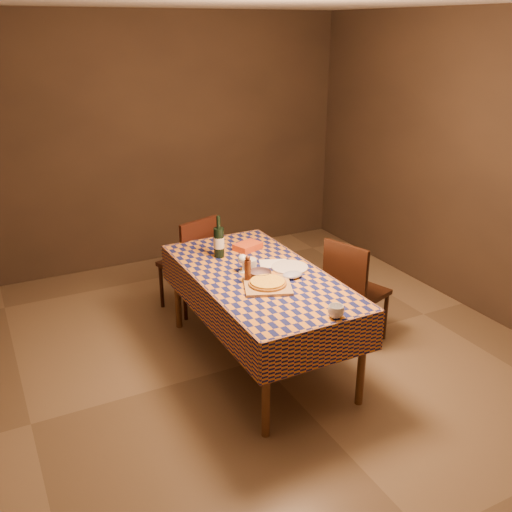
% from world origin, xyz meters
% --- Properties ---
extents(room, '(5.00, 5.10, 2.70)m').
position_xyz_m(room, '(0.00, 0.00, 1.35)').
color(room, brown).
rests_on(room, ground).
extents(dining_table, '(0.94, 1.84, 0.77)m').
position_xyz_m(dining_table, '(0.00, 0.00, 0.69)').
color(dining_table, brown).
rests_on(dining_table, ground).
extents(cutting_board, '(0.44, 0.44, 0.02)m').
position_xyz_m(cutting_board, '(-0.05, -0.24, 0.78)').
color(cutting_board, '#AB8250').
rests_on(cutting_board, dining_table).
extents(pizza, '(0.30, 0.30, 0.03)m').
position_xyz_m(pizza, '(-0.05, -0.24, 0.80)').
color(pizza, '#9A5D19').
rests_on(pizza, cutting_board).
extents(pepper_mill, '(0.06, 0.06, 0.21)m').
position_xyz_m(pepper_mill, '(-0.14, -0.09, 0.87)').
color(pepper_mill, '#492111').
rests_on(pepper_mill, dining_table).
extents(bowl, '(0.17, 0.17, 0.05)m').
position_xyz_m(bowl, '(-0.02, -0.06, 0.80)').
color(bowl, '#564148').
rests_on(bowl, dining_table).
extents(wine_glass, '(0.08, 0.08, 0.15)m').
position_xyz_m(wine_glass, '(-0.09, 0.09, 0.87)').
color(wine_glass, silver).
rests_on(wine_glass, dining_table).
extents(wine_bottle, '(0.11, 0.11, 0.35)m').
position_xyz_m(wine_bottle, '(-0.13, 0.46, 0.90)').
color(wine_bottle, black).
rests_on(wine_bottle, dining_table).
extents(deli_tub, '(0.12, 0.12, 0.09)m').
position_xyz_m(deli_tub, '(-0.02, 0.11, 0.81)').
color(deli_tub, silver).
rests_on(deli_tub, dining_table).
extents(takeout_container, '(0.26, 0.22, 0.05)m').
position_xyz_m(takeout_container, '(0.15, 0.50, 0.80)').
color(takeout_container, '#C9471A').
rests_on(takeout_container, dining_table).
extents(white_plate, '(0.30, 0.30, 0.02)m').
position_xyz_m(white_plate, '(0.26, -0.02, 0.78)').
color(white_plate, white).
rests_on(white_plate, dining_table).
extents(tumbler, '(0.11, 0.11, 0.08)m').
position_xyz_m(tumbler, '(0.12, -0.85, 0.81)').
color(tumbler, silver).
rests_on(tumbler, dining_table).
extents(flour_patch, '(0.27, 0.24, 0.00)m').
position_xyz_m(flour_patch, '(0.20, 0.13, 0.77)').
color(flour_patch, white).
rests_on(flour_patch, dining_table).
extents(flour_bag, '(0.18, 0.16, 0.05)m').
position_xyz_m(flour_bag, '(0.19, -0.17, 0.79)').
color(flour_bag, '#969FC1').
rests_on(flour_bag, dining_table).
extents(chair_far, '(0.53, 0.54, 0.93)m').
position_xyz_m(chair_far, '(-0.14, 1.08, 0.52)').
color(chair_far, black).
rests_on(chair_far, ground).
extents(chair_right, '(0.54, 0.53, 0.93)m').
position_xyz_m(chair_right, '(0.82, -0.10, 0.52)').
color(chair_right, black).
rests_on(chair_right, ground).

